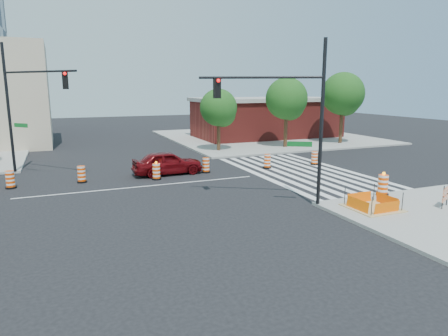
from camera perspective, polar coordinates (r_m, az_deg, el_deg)
The scene contains 20 objects.
ground at distance 24.09m, azimuth -11.43°, elevation -2.60°, with size 120.00×120.00×0.00m, color black.
sidewalk_ne at distance 47.05m, azimuth 6.01°, elevation 4.44°, with size 22.00×22.00×0.15m, color gray.
crosswalk_east at distance 28.23m, azimuth 10.89°, elevation -0.51°, with size 6.75×13.50×0.01m.
lane_centerline at distance 24.09m, azimuth -11.43°, elevation -2.59°, with size 14.00×0.12×0.01m, color silver.
excavation_pit at distance 20.14m, azimuth 20.42°, elevation -5.23°, with size 2.20×2.20×0.90m.
brick_storefront at distance 46.83m, azimuth 6.07°, elevation 7.17°, with size 16.50×8.50×4.60m.
red_coupe at distance 27.02m, azimuth -8.08°, elevation 0.75°, with size 1.87×4.65×1.59m, color #5F080C.
signal_pole_se at distance 19.32m, azimuth 8.98°, elevation 8.48°, with size 5.16×3.13×7.82m.
signal_pole_nw at distance 28.75m, azimuth -26.50°, elevation 9.11°, with size 4.30×4.93×8.45m.
pit_drum at distance 22.62m, azimuth 21.75°, elevation -2.36°, with size 0.64×0.64×1.26m.
barricade at distance 21.68m, azimuth 29.08°, elevation -3.33°, with size 0.87×0.46×1.12m.
tree_north_c at distance 35.97m, azimuth -0.74°, elevation 8.32°, with size 3.38×3.33×5.66m.
tree_north_d at distance 38.57m, azimuth 8.95°, elevation 9.43°, with size 3.95×3.94×6.70m.
tree_north_e at distance 42.62m, azimuth 16.63°, elevation 9.81°, with size 4.28×4.28×7.28m.
median_drum_1 at distance 26.19m, azimuth -28.22°, elevation -1.55°, with size 0.60×0.60×1.02m.
median_drum_2 at distance 26.02m, azimuth -19.68°, elevation -0.92°, with size 0.60×0.60×1.02m.
median_drum_3 at distance 25.64m, azimuth -9.64°, elevation -0.56°, with size 0.60×0.60×1.18m.
median_drum_4 at distance 27.39m, azimuth -2.59°, elevation 0.33°, with size 0.60×0.60×1.02m.
median_drum_5 at distance 28.99m, azimuth 6.21°, elevation 0.90°, with size 0.60×0.60×1.02m.
median_drum_6 at distance 30.91m, azimuth 12.80°, elevation 1.33°, with size 0.60×0.60×1.02m.
Camera 1 is at (-4.42, -22.98, 5.75)m, focal length 32.00 mm.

